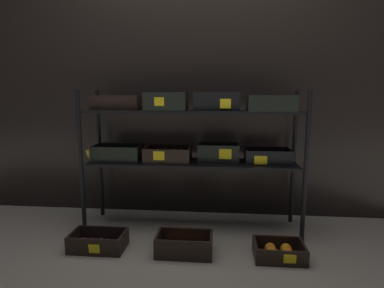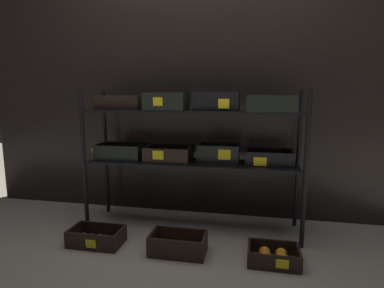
% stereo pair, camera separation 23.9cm
% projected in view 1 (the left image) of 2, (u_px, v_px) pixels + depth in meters
% --- Properties ---
extents(ground_plane, '(10.00, 10.00, 0.00)m').
position_uv_depth(ground_plane, '(192.00, 227.00, 2.51)').
color(ground_plane, gray).
extents(storefront_wall, '(4.04, 0.12, 1.97)m').
position_uv_depth(storefront_wall, '(196.00, 103.00, 2.73)').
color(storefront_wall, black).
rests_on(storefront_wall, ground_plane).
extents(display_rack, '(1.75, 0.40, 1.10)m').
position_uv_depth(display_rack, '(191.00, 134.00, 2.39)').
color(display_rack, black).
rests_on(display_rack, ground_plane).
extents(crate_ground_plum, '(0.38, 0.22, 0.12)m').
position_uv_depth(crate_ground_plum, '(98.00, 243.00, 2.14)').
color(crate_ground_plum, black).
rests_on(crate_ground_plum, ground_plane).
extents(crate_ground_tangerine, '(0.38, 0.21, 0.14)m').
position_uv_depth(crate_ground_tangerine, '(184.00, 247.00, 2.08)').
color(crate_ground_tangerine, black).
rests_on(crate_ground_tangerine, ground_plane).
extents(crate_ground_orange, '(0.33, 0.23, 0.11)m').
position_uv_depth(crate_ground_orange, '(279.00, 252.00, 2.02)').
color(crate_ground_orange, black).
rests_on(crate_ground_orange, ground_plane).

